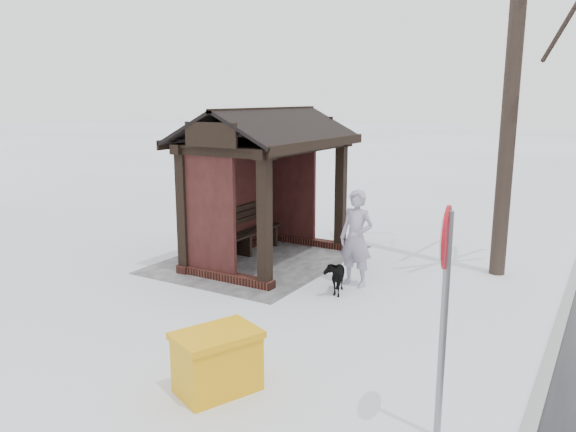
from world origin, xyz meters
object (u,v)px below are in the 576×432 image
Objects in this scene: bus_shelter at (261,155)px; dog at (335,276)px; pedestrian at (356,238)px; grit_bin at (217,361)px; road_sign at (445,274)px.

dog is (1.03, 2.17, -1.86)m from bus_shelter.
bus_shelter is at bearing 173.61° from pedestrian.
grit_bin reaches higher than dog.
pedestrian is at bearing 77.75° from bus_shelter.
dog is 0.64× the size of grit_bin.
bus_shelter is 2.09× the size of pedestrian.
grit_bin is at bearing 27.95° from bus_shelter.
dog is 0.31× the size of road_sign.
road_sign reaches higher than dog.
bus_shelter reaches higher than pedestrian.
bus_shelter is 3.04m from dog.
pedestrian is (0.50, 2.32, -1.30)m from bus_shelter.
bus_shelter is at bearing 133.41° from dog.
pedestrian is at bearing -154.94° from road_sign.
road_sign is (3.25, 2.70, 1.38)m from dog.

